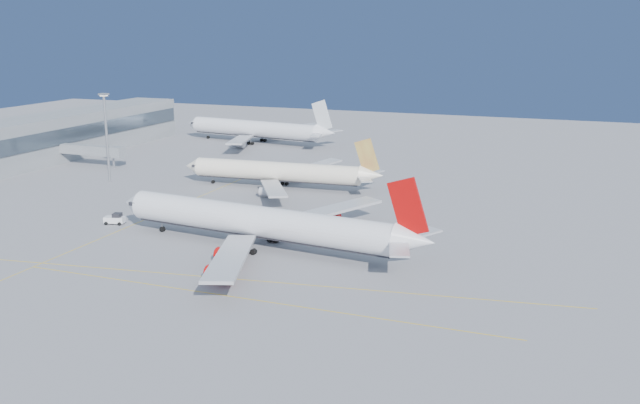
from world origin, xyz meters
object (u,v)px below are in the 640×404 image
Objects in this scene: airliner_third at (258,129)px; light_mast at (106,130)px; pushback_tug at (115,219)px; airliner_virgin at (264,223)px; airliner_etihad at (281,172)px.

airliner_third is 80.15m from light_mast.
airliner_third is at bearing 86.69° from pushback_tug.
light_mast is (-69.69, 41.94, 9.71)m from airliner_virgin.
airliner_third is 118.30m from pushback_tug.
airliner_third is (-60.19, 120.95, 0.09)m from airliner_virgin.
pushback_tug is at bearing -51.44° from light_mast.
airliner_virgin is at bearing -73.59° from airliner_etihad.
airliner_etihad is at bearing 53.79° from pushback_tug.
pushback_tug is 49.89m from light_mast.
pushback_tug is at bearing -72.43° from airliner_third.
airliner_etihad is 52.23m from light_mast.
light_mast reaches higher than airliner_third.
airliner_third is (-40.62, 68.69, 0.86)m from airliner_etihad.
airliner_virgin is at bearing -55.88° from airliner_third.
airliner_etihad is 0.86× the size of airliner_third.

